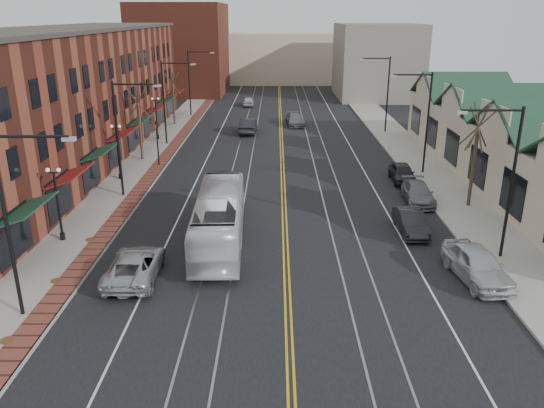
{
  "coord_description": "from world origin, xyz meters",
  "views": [
    {
      "loc": [
        -0.56,
        -19.88,
        12.37
      ],
      "look_at": [
        -0.78,
        8.97,
        2.0
      ],
      "focal_mm": 35.0,
      "sensor_mm": 36.0,
      "label": 1
    }
  ],
  "objects_px": {
    "parked_car_a": "(477,264)",
    "parked_car_d": "(402,173)",
    "parked_car_b": "(411,222)",
    "parked_suv": "(135,265)",
    "parked_car_c": "(418,193)",
    "transit_bus": "(219,218)"
  },
  "relations": [
    {
      "from": "transit_bus",
      "to": "parked_suv",
      "type": "relative_size",
      "value": 2.09
    },
    {
      "from": "parked_suv",
      "to": "parked_car_b",
      "type": "distance_m",
      "value": 16.14
    },
    {
      "from": "parked_car_d",
      "to": "parked_car_a",
      "type": "bearing_deg",
      "value": -88.51
    },
    {
      "from": "parked_car_c",
      "to": "parked_car_a",
      "type": "bearing_deg",
      "value": -87.07
    },
    {
      "from": "parked_suv",
      "to": "parked_car_a",
      "type": "distance_m",
      "value": 16.8
    },
    {
      "from": "transit_bus",
      "to": "parked_car_d",
      "type": "bearing_deg",
      "value": -139.83
    },
    {
      "from": "transit_bus",
      "to": "parked_suv",
      "type": "bearing_deg",
      "value": 47.14
    },
    {
      "from": "transit_bus",
      "to": "parked_suv",
      "type": "height_order",
      "value": "transit_bus"
    },
    {
      "from": "parked_car_d",
      "to": "parked_car_b",
      "type": "bearing_deg",
      "value": -98.44
    },
    {
      "from": "parked_car_a",
      "to": "parked_car_b",
      "type": "bearing_deg",
      "value": 99.14
    },
    {
      "from": "parked_car_c",
      "to": "parked_car_d",
      "type": "distance_m",
      "value": 4.84
    },
    {
      "from": "parked_car_b",
      "to": "parked_car_c",
      "type": "distance_m",
      "value": 5.73
    },
    {
      "from": "parked_car_a",
      "to": "parked_car_d",
      "type": "distance_m",
      "value": 16.28
    },
    {
      "from": "parked_car_a",
      "to": "parked_car_d",
      "type": "bearing_deg",
      "value": 82.42
    },
    {
      "from": "parked_suv",
      "to": "parked_car_c",
      "type": "bearing_deg",
      "value": -146.91
    },
    {
      "from": "transit_bus",
      "to": "parked_car_a",
      "type": "height_order",
      "value": "transit_bus"
    },
    {
      "from": "parked_suv",
      "to": "parked_car_b",
      "type": "xyz_separation_m",
      "value": [
        15.0,
        5.97,
        -0.04
      ]
    },
    {
      "from": "parked_car_a",
      "to": "parked_car_d",
      "type": "height_order",
      "value": "parked_car_a"
    },
    {
      "from": "parked_car_a",
      "to": "parked_car_b",
      "type": "height_order",
      "value": "parked_car_a"
    },
    {
      "from": "parked_car_a",
      "to": "parked_car_c",
      "type": "relative_size",
      "value": 1.06
    },
    {
      "from": "transit_bus",
      "to": "parked_car_d",
      "type": "relative_size",
      "value": 2.58
    },
    {
      "from": "parked_suv",
      "to": "parked_car_a",
      "type": "relative_size",
      "value": 1.05
    }
  ]
}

